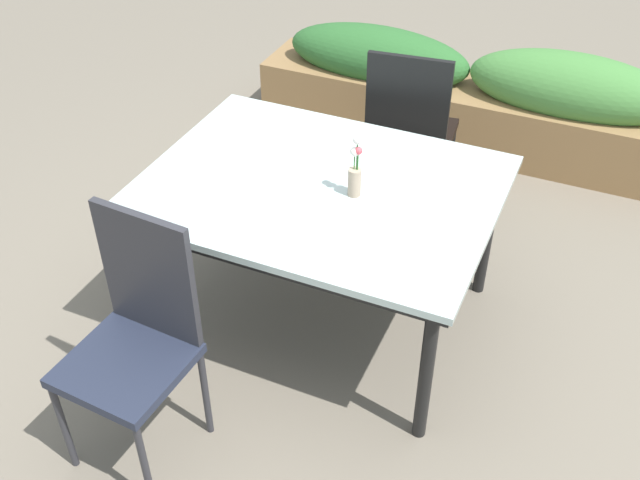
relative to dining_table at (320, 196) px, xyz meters
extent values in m
plane|color=#756B5B|center=(0.10, -0.07, -0.69)|extent=(12.00, 12.00, 0.00)
cube|color=#B2C6C1|center=(0.00, 0.00, 0.04)|extent=(1.48, 1.13, 0.03)
cube|color=black|center=(0.00, 0.00, 0.01)|extent=(1.45, 1.11, 0.02)
cylinder|color=black|center=(-0.65, -0.48, -0.33)|extent=(0.05, 0.05, 0.72)
cylinder|color=black|center=(0.65, -0.48, -0.33)|extent=(0.05, 0.05, 0.72)
cylinder|color=black|center=(-0.65, 0.48, -0.33)|extent=(0.05, 0.05, 0.72)
cylinder|color=black|center=(0.65, 0.48, -0.33)|extent=(0.05, 0.05, 0.72)
cube|color=black|center=(0.10, 0.99, -0.21)|extent=(0.48, 0.48, 0.04)
cube|color=black|center=(0.12, 0.79, 0.06)|extent=(0.42, 0.08, 0.53)
cylinder|color=black|center=(-0.12, 1.17, -0.45)|extent=(0.03, 0.03, 0.47)
cylinder|color=black|center=(0.27, 1.21, -0.45)|extent=(0.03, 0.03, 0.47)
cylinder|color=black|center=(-0.08, 0.77, -0.45)|extent=(0.03, 0.03, 0.47)
cylinder|color=black|center=(0.32, 0.81, -0.45)|extent=(0.03, 0.03, 0.47)
cube|color=#242A3C|center=(-0.33, -0.99, -0.21)|extent=(0.44, 0.44, 0.04)
cube|color=#2D2D33|center=(-0.32, -0.80, 0.07)|extent=(0.40, 0.06, 0.54)
cylinder|color=#2D2D33|center=(-0.16, -1.19, -0.46)|extent=(0.03, 0.03, 0.47)
cylinder|color=#2D2D33|center=(-0.53, -1.17, -0.46)|extent=(0.03, 0.03, 0.47)
cylinder|color=#2D2D33|center=(-0.13, -0.81, -0.46)|extent=(0.03, 0.03, 0.47)
cylinder|color=#2D2D33|center=(-0.51, -0.79, -0.46)|extent=(0.03, 0.03, 0.47)
cylinder|color=tan|center=(0.16, -0.01, 0.12)|extent=(0.05, 0.05, 0.12)
cylinder|color=#387233|center=(0.17, -0.01, 0.21)|extent=(0.01, 0.01, 0.13)
sphere|color=#DB4C56|center=(0.17, -0.01, 0.27)|extent=(0.03, 0.03, 0.03)
cylinder|color=#387233|center=(0.16, -0.01, 0.20)|extent=(0.01, 0.01, 0.12)
sphere|color=white|center=(0.16, -0.01, 0.26)|extent=(0.04, 0.04, 0.04)
cylinder|color=#387233|center=(0.17, -0.01, 0.23)|extent=(0.01, 0.01, 0.18)
sphere|color=white|center=(0.17, -0.01, 0.32)|extent=(0.04, 0.04, 0.04)
cube|color=olive|center=(0.19, 1.85, -0.50)|extent=(2.66, 0.48, 0.39)
ellipsoid|color=#2D662D|center=(-0.41, 1.85, -0.20)|extent=(1.20, 0.43, 0.36)
ellipsoid|color=#47843D|center=(0.78, 1.85, -0.18)|extent=(1.20, 0.43, 0.40)
camera|label=1|loc=(1.06, -2.41, 1.82)|focal=42.19mm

